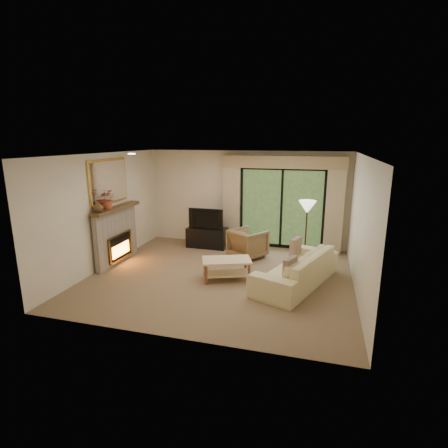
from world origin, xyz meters
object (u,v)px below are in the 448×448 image
(media_console, at_px, (207,237))
(coffee_table, at_px, (227,269))
(armchair, at_px, (248,243))
(sofa, at_px, (296,268))

(media_console, height_order, coffee_table, media_console)
(armchair, bearing_deg, sofa, 166.84)
(coffee_table, bearing_deg, media_console, 97.20)
(sofa, distance_m, coffee_table, 1.45)
(media_console, relative_size, armchair, 1.36)
(armchair, distance_m, sofa, 1.89)
(armchair, xyz_separation_m, sofa, (1.30, -1.37, -0.02))
(media_console, relative_size, coffee_table, 1.08)
(sofa, bearing_deg, media_console, -106.19)
(media_console, distance_m, armchair, 1.36)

